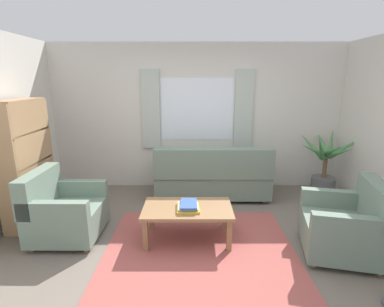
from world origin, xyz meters
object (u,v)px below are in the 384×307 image
armchair_left (62,211)px  armchair_right (346,226)px  book_stack_on_table (188,206)px  potted_plant (324,168)px  couch (212,177)px  coffee_table (187,211)px  bookshelf (29,169)px

armchair_left → armchair_right: same height
book_stack_on_table → potted_plant: 2.77m
armchair_left → couch: bearing=-56.6°
coffee_table → bookshelf: 2.30m
armchair_left → armchair_right: 3.42m
armchair_left → armchair_right: (3.40, -0.38, 0.00)m
armchair_right → book_stack_on_table: 1.84m
couch → potted_plant: 1.95m
armchair_left → book_stack_on_table: armchair_left is taller
armchair_left → armchair_right: bearing=-96.2°
bookshelf → potted_plant: bearing=101.4°
book_stack_on_table → bookshelf: bearing=165.2°
armchair_left → potted_plant: potted_plant is taller
bookshelf → armchair_left: bearing=53.2°
bookshelf → coffee_table: bearing=76.4°
couch → bookshelf: bookshelf is taller
couch → coffee_table: size_ratio=1.73×
potted_plant → armchair_left: bearing=-160.5°
book_stack_on_table → potted_plant: (2.33, 1.50, 0.03)m
couch → bookshelf: (-2.60, -0.83, 0.40)m
potted_plant → bookshelf: (-4.54, -0.92, 0.26)m
armchair_left → potted_plant: bearing=-70.3°
armchair_left → potted_plant: (3.92, 1.38, 0.15)m
armchair_right → potted_plant: 1.84m
armchair_left → book_stack_on_table: 1.60m
book_stack_on_table → potted_plant: potted_plant is taller
couch → armchair_right: couch is taller
couch → armchair_right: 2.20m
couch → bookshelf: bearing=17.6°
couch → armchair_left: size_ratio=2.16×
couch → book_stack_on_table: size_ratio=5.76×
coffee_table → couch: bearing=73.7°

